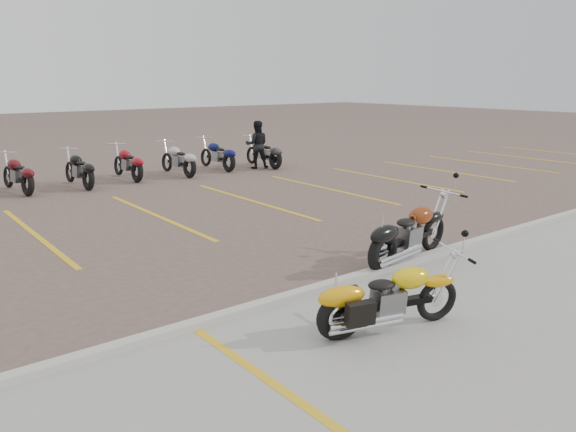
# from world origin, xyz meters

# --- Properties ---
(ground) EXTENTS (100.00, 100.00, 0.00)m
(ground) POSITION_xyz_m (0.00, 0.00, 0.00)
(ground) COLOR brown
(ground) RESTS_ON ground
(concrete_apron) EXTENTS (60.00, 5.00, 0.01)m
(concrete_apron) POSITION_xyz_m (0.00, -4.50, 0.01)
(concrete_apron) COLOR #9E9B93
(concrete_apron) RESTS_ON ground
(curb) EXTENTS (60.00, 0.18, 0.12)m
(curb) POSITION_xyz_m (0.00, -2.00, 0.06)
(curb) COLOR #ADAAA3
(curb) RESTS_ON ground
(parking_stripes) EXTENTS (38.00, 5.50, 0.01)m
(parking_stripes) POSITION_xyz_m (0.00, 4.00, 0.00)
(parking_stripes) COLOR gold
(parking_stripes) RESTS_ON ground
(apron_stripe) EXTENTS (0.12, 5.00, 0.00)m
(apron_stripe) POSITION_xyz_m (-2.30, -4.50, 0.01)
(apron_stripe) COLOR gold
(apron_stripe) RESTS_ON concrete_apron
(yellow_cruiser) EXTENTS (1.99, 0.68, 0.84)m
(yellow_cruiser) POSITION_xyz_m (-0.40, -3.53, 0.42)
(yellow_cruiser) COLOR black
(yellow_cruiser) RESTS_ON ground
(flame_cruiser) EXTENTS (2.31, 0.51, 0.95)m
(flame_cruiser) POSITION_xyz_m (1.95, -1.85, 0.47)
(flame_cruiser) COLOR black
(flame_cruiser) RESTS_ON ground
(person_b) EXTENTS (1.04, 0.97, 1.70)m
(person_b) POSITION_xyz_m (6.00, 8.50, 0.85)
(person_b) COLOR black
(person_b) RESTS_ON ground
(bg_bike_row) EXTENTS (17.17, 2.01, 1.10)m
(bg_bike_row) POSITION_xyz_m (-1.88, 8.97, 0.55)
(bg_bike_row) COLOR black
(bg_bike_row) RESTS_ON ground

